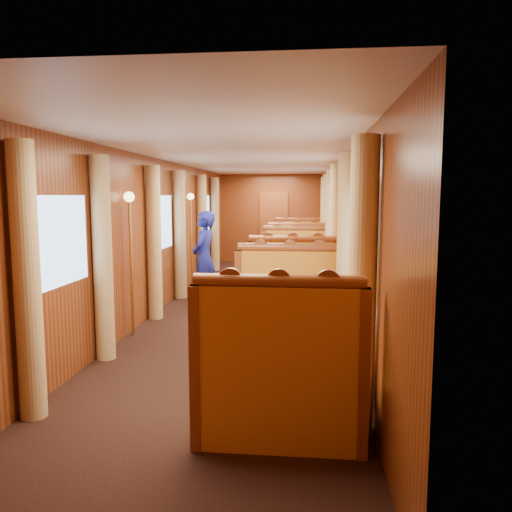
# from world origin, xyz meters

# --- Properties ---
(floor) EXTENTS (3.00, 12.00, 0.01)m
(floor) POSITION_xyz_m (0.00, 0.00, 0.00)
(floor) COLOR black
(floor) RESTS_ON ground
(ceiling) EXTENTS (3.00, 12.00, 0.01)m
(ceiling) POSITION_xyz_m (0.00, 0.00, 2.50)
(ceiling) COLOR silver
(ceiling) RESTS_ON wall_left
(wall_far) EXTENTS (3.00, 0.01, 2.50)m
(wall_far) POSITION_xyz_m (0.00, 6.00, 1.25)
(wall_far) COLOR brown
(wall_far) RESTS_ON floor
(wall_near) EXTENTS (3.00, 0.01, 2.50)m
(wall_near) POSITION_xyz_m (0.00, -6.00, 1.25)
(wall_near) COLOR brown
(wall_near) RESTS_ON floor
(wall_left) EXTENTS (0.01, 12.00, 2.50)m
(wall_left) POSITION_xyz_m (-1.50, 0.00, 1.25)
(wall_left) COLOR brown
(wall_left) RESTS_ON floor
(wall_right) EXTENTS (0.01, 12.00, 2.50)m
(wall_right) POSITION_xyz_m (1.50, 0.00, 1.25)
(wall_right) COLOR brown
(wall_right) RESTS_ON floor
(doorway_far) EXTENTS (0.80, 0.04, 2.00)m
(doorway_far) POSITION_xyz_m (0.00, 5.97, 1.00)
(doorway_far) COLOR brown
(doorway_far) RESTS_ON floor
(table_near) EXTENTS (1.05, 0.72, 0.75)m
(table_near) POSITION_xyz_m (0.75, -3.50, 0.38)
(table_near) COLOR white
(table_near) RESTS_ON floor
(banquette_near_fwd) EXTENTS (1.30, 0.55, 1.34)m
(banquette_near_fwd) POSITION_xyz_m (0.75, -4.51, 0.42)
(banquette_near_fwd) COLOR #B14C13
(banquette_near_fwd) RESTS_ON floor
(banquette_near_aft) EXTENTS (1.30, 0.55, 1.34)m
(banquette_near_aft) POSITION_xyz_m (0.75, -2.49, 0.42)
(banquette_near_aft) COLOR #B14C13
(banquette_near_aft) RESTS_ON floor
(table_mid) EXTENTS (1.05, 0.72, 0.75)m
(table_mid) POSITION_xyz_m (0.75, 0.00, 0.38)
(table_mid) COLOR white
(table_mid) RESTS_ON floor
(banquette_mid_fwd) EXTENTS (1.30, 0.55, 1.34)m
(banquette_mid_fwd) POSITION_xyz_m (0.75, -1.01, 0.42)
(banquette_mid_fwd) COLOR #B14C13
(banquette_mid_fwd) RESTS_ON floor
(banquette_mid_aft) EXTENTS (1.30, 0.55, 1.34)m
(banquette_mid_aft) POSITION_xyz_m (0.75, 1.01, 0.42)
(banquette_mid_aft) COLOR #B14C13
(banquette_mid_aft) RESTS_ON floor
(table_far) EXTENTS (1.05, 0.72, 0.75)m
(table_far) POSITION_xyz_m (0.75, 3.50, 0.38)
(table_far) COLOR white
(table_far) RESTS_ON floor
(banquette_far_fwd) EXTENTS (1.30, 0.55, 1.34)m
(banquette_far_fwd) POSITION_xyz_m (0.75, 2.49, 0.42)
(banquette_far_fwd) COLOR #B14C13
(banquette_far_fwd) RESTS_ON floor
(banquette_far_aft) EXTENTS (1.30, 0.55, 1.34)m
(banquette_far_aft) POSITION_xyz_m (0.75, 4.51, 0.42)
(banquette_far_aft) COLOR #B14C13
(banquette_far_aft) RESTS_ON floor
(tea_tray) EXTENTS (0.39, 0.34, 0.01)m
(tea_tray) POSITION_xyz_m (0.69, -3.52, 0.76)
(tea_tray) COLOR silver
(tea_tray) RESTS_ON table_near
(teapot_left) EXTENTS (0.21, 0.17, 0.15)m
(teapot_left) POSITION_xyz_m (0.56, -3.60, 0.82)
(teapot_left) COLOR silver
(teapot_left) RESTS_ON tea_tray
(teapot_right) EXTENTS (0.18, 0.15, 0.13)m
(teapot_right) POSITION_xyz_m (0.71, -3.65, 0.81)
(teapot_right) COLOR silver
(teapot_right) RESTS_ON tea_tray
(teapot_back) EXTENTS (0.16, 0.13, 0.12)m
(teapot_back) POSITION_xyz_m (0.63, -3.45, 0.81)
(teapot_back) COLOR silver
(teapot_back) RESTS_ON tea_tray
(fruit_plate) EXTENTS (0.23, 0.23, 0.05)m
(fruit_plate) POSITION_xyz_m (1.04, -3.66, 0.77)
(fruit_plate) COLOR white
(fruit_plate) RESTS_ON table_near
(cup_inboard) EXTENTS (0.08, 0.08, 0.26)m
(cup_inboard) POSITION_xyz_m (0.37, -3.41, 0.86)
(cup_inboard) COLOR white
(cup_inboard) RESTS_ON table_near
(cup_outboard) EXTENTS (0.08, 0.08, 0.26)m
(cup_outboard) POSITION_xyz_m (0.48, -3.25, 0.86)
(cup_outboard) COLOR white
(cup_outboard) RESTS_ON table_near
(rose_vase_mid) EXTENTS (0.06, 0.06, 0.36)m
(rose_vase_mid) POSITION_xyz_m (0.76, 0.00, 0.93)
(rose_vase_mid) COLOR silver
(rose_vase_mid) RESTS_ON table_mid
(rose_vase_far) EXTENTS (0.06, 0.06, 0.36)m
(rose_vase_far) POSITION_xyz_m (0.76, 3.47, 0.93)
(rose_vase_far) COLOR silver
(rose_vase_far) RESTS_ON table_far
(window_left_near) EXTENTS (0.01, 1.20, 0.90)m
(window_left_near) POSITION_xyz_m (-1.49, -3.50, 1.45)
(window_left_near) COLOR #85ADDF
(window_left_near) RESTS_ON wall_left
(curtain_left_near_a) EXTENTS (0.22, 0.22, 2.35)m
(curtain_left_near_a) POSITION_xyz_m (-1.38, -4.28, 1.18)
(curtain_left_near_a) COLOR tan
(curtain_left_near_a) RESTS_ON floor
(curtain_left_near_b) EXTENTS (0.22, 0.22, 2.35)m
(curtain_left_near_b) POSITION_xyz_m (-1.38, -2.72, 1.18)
(curtain_left_near_b) COLOR tan
(curtain_left_near_b) RESTS_ON floor
(window_right_near) EXTENTS (0.01, 1.20, 0.90)m
(window_right_near) POSITION_xyz_m (1.49, -3.50, 1.45)
(window_right_near) COLOR #85ADDF
(window_right_near) RESTS_ON wall_right
(curtain_right_near_a) EXTENTS (0.22, 0.22, 2.35)m
(curtain_right_near_a) POSITION_xyz_m (1.38, -4.28, 1.18)
(curtain_right_near_a) COLOR tan
(curtain_right_near_a) RESTS_ON floor
(curtain_right_near_b) EXTENTS (0.22, 0.22, 2.35)m
(curtain_right_near_b) POSITION_xyz_m (1.38, -2.72, 1.18)
(curtain_right_near_b) COLOR tan
(curtain_right_near_b) RESTS_ON floor
(window_left_mid) EXTENTS (0.01, 1.20, 0.90)m
(window_left_mid) POSITION_xyz_m (-1.49, 0.00, 1.45)
(window_left_mid) COLOR #85ADDF
(window_left_mid) RESTS_ON wall_left
(curtain_left_mid_a) EXTENTS (0.22, 0.22, 2.35)m
(curtain_left_mid_a) POSITION_xyz_m (-1.38, -0.78, 1.18)
(curtain_left_mid_a) COLOR tan
(curtain_left_mid_a) RESTS_ON floor
(curtain_left_mid_b) EXTENTS (0.22, 0.22, 2.35)m
(curtain_left_mid_b) POSITION_xyz_m (-1.38, 0.78, 1.18)
(curtain_left_mid_b) COLOR tan
(curtain_left_mid_b) RESTS_ON floor
(window_right_mid) EXTENTS (0.01, 1.20, 0.90)m
(window_right_mid) POSITION_xyz_m (1.49, 0.00, 1.45)
(window_right_mid) COLOR #85ADDF
(window_right_mid) RESTS_ON wall_right
(curtain_right_mid_a) EXTENTS (0.22, 0.22, 2.35)m
(curtain_right_mid_a) POSITION_xyz_m (1.38, -0.78, 1.18)
(curtain_right_mid_a) COLOR tan
(curtain_right_mid_a) RESTS_ON floor
(curtain_right_mid_b) EXTENTS (0.22, 0.22, 2.35)m
(curtain_right_mid_b) POSITION_xyz_m (1.38, 0.78, 1.18)
(curtain_right_mid_b) COLOR tan
(curtain_right_mid_b) RESTS_ON floor
(window_left_far) EXTENTS (0.01, 1.20, 0.90)m
(window_left_far) POSITION_xyz_m (-1.49, 3.50, 1.45)
(window_left_far) COLOR #85ADDF
(window_left_far) RESTS_ON wall_left
(curtain_left_far_a) EXTENTS (0.22, 0.22, 2.35)m
(curtain_left_far_a) POSITION_xyz_m (-1.38, 2.72, 1.18)
(curtain_left_far_a) COLOR tan
(curtain_left_far_a) RESTS_ON floor
(curtain_left_far_b) EXTENTS (0.22, 0.22, 2.35)m
(curtain_left_far_b) POSITION_xyz_m (-1.38, 4.28, 1.18)
(curtain_left_far_b) COLOR tan
(curtain_left_far_b) RESTS_ON floor
(window_right_far) EXTENTS (0.01, 1.20, 0.90)m
(window_right_far) POSITION_xyz_m (1.49, 3.50, 1.45)
(window_right_far) COLOR #85ADDF
(window_right_far) RESTS_ON wall_right
(curtain_right_far_a) EXTENTS (0.22, 0.22, 2.35)m
(curtain_right_far_a) POSITION_xyz_m (1.38, 2.72, 1.18)
(curtain_right_far_a) COLOR tan
(curtain_right_far_a) RESTS_ON floor
(curtain_right_far_b) EXTENTS (0.22, 0.22, 2.35)m
(curtain_right_far_b) POSITION_xyz_m (1.38, 4.28, 1.18)
(curtain_right_far_b) COLOR tan
(curtain_right_far_b) RESTS_ON floor
(sconce_left_fore) EXTENTS (0.14, 0.14, 1.95)m
(sconce_left_fore) POSITION_xyz_m (-1.40, -1.75, 1.38)
(sconce_left_fore) COLOR #BF8C3F
(sconce_left_fore) RESTS_ON floor
(sconce_right_fore) EXTENTS (0.14, 0.14, 1.95)m
(sconce_right_fore) POSITION_xyz_m (1.40, -1.75, 1.38)
(sconce_right_fore) COLOR #BF8C3F
(sconce_right_fore) RESTS_ON floor
(sconce_left_aft) EXTENTS (0.14, 0.14, 1.95)m
(sconce_left_aft) POSITION_xyz_m (-1.40, 1.75, 1.38)
(sconce_left_aft) COLOR #BF8C3F
(sconce_left_aft) RESTS_ON floor
(sconce_right_aft) EXTENTS (0.14, 0.14, 1.95)m
(sconce_right_aft) POSITION_xyz_m (1.40, 1.75, 1.38)
(sconce_right_aft) COLOR #BF8C3F
(sconce_right_aft) RESTS_ON floor
(steward) EXTENTS (0.47, 0.64, 1.64)m
(steward) POSITION_xyz_m (-0.82, 0.23, 0.82)
(steward) COLOR navy
(steward) RESTS_ON floor
(passenger) EXTENTS (0.40, 0.44, 0.76)m
(passenger) POSITION_xyz_m (0.75, 0.73, 0.74)
(passenger) COLOR beige
(passenger) RESTS_ON banquette_mid_aft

